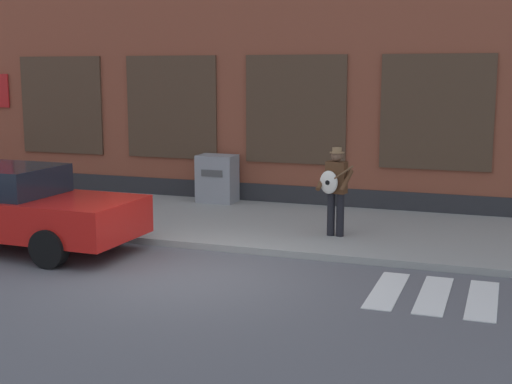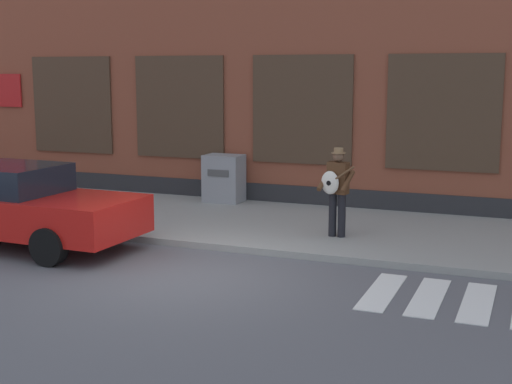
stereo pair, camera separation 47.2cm
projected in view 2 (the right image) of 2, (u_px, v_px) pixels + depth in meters
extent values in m
plane|color=#56565B|center=(185.00, 274.00, 11.53)|extent=(160.00, 160.00, 0.00)
cube|color=gray|center=(268.00, 224.00, 14.96)|extent=(28.00, 4.43, 0.12)
cube|color=brown|center=(327.00, 36.00, 18.13)|extent=(28.00, 4.00, 8.25)
cube|color=#28282B|center=(301.00, 197.00, 16.93)|extent=(28.00, 0.04, 0.55)
cube|color=#473323|center=(72.00, 105.00, 18.93)|extent=(2.43, 0.06, 2.52)
cube|color=black|center=(72.00, 105.00, 18.92)|extent=(2.31, 0.03, 2.40)
cube|color=#473323|center=(179.00, 107.00, 17.75)|extent=(2.43, 0.06, 2.52)
cube|color=black|center=(179.00, 107.00, 17.74)|extent=(2.31, 0.03, 2.40)
cube|color=#473323|center=(302.00, 110.00, 16.57)|extent=(2.43, 0.06, 2.52)
cube|color=black|center=(302.00, 110.00, 16.56)|extent=(2.31, 0.03, 2.40)
cube|color=#473323|center=(443.00, 113.00, 15.39)|extent=(2.43, 0.06, 2.52)
cube|color=black|center=(443.00, 113.00, 15.38)|extent=(2.31, 0.03, 2.40)
cube|color=red|center=(1.00, 90.00, 19.72)|extent=(1.40, 0.04, 0.90)
cube|color=silver|center=(382.00, 292.00, 10.59)|extent=(0.42, 1.90, 0.01)
cube|color=silver|center=(429.00, 297.00, 10.34)|extent=(0.42, 1.90, 0.01)
cube|color=silver|center=(478.00, 303.00, 10.09)|extent=(0.42, 1.90, 0.01)
cube|color=red|center=(21.00, 211.00, 13.22)|extent=(4.65, 1.97, 0.68)
cube|color=black|center=(9.00, 179.00, 13.22)|extent=(1.88, 1.63, 0.52)
cube|color=silver|center=(142.00, 212.00, 12.84)|extent=(0.07, 0.24, 0.12)
cube|color=silver|center=(104.00, 224.00, 11.81)|extent=(0.07, 0.24, 0.12)
cylinder|color=black|center=(109.00, 226.00, 13.55)|extent=(0.67, 0.26, 0.66)
cylinder|color=black|center=(49.00, 247.00, 11.97)|extent=(0.67, 0.26, 0.66)
cylinder|color=black|center=(1.00, 215.00, 14.59)|extent=(0.67, 0.26, 0.66)
cylinder|color=black|center=(342.00, 216.00, 13.49)|extent=(0.15, 0.15, 0.83)
cylinder|color=black|center=(333.00, 215.00, 13.57)|extent=(0.15, 0.15, 0.83)
cube|color=#4C2D19|center=(338.00, 178.00, 13.42)|extent=(0.41, 0.28, 0.60)
sphere|color=brown|center=(338.00, 156.00, 13.35)|extent=(0.22, 0.22, 0.22)
cylinder|color=olive|center=(339.00, 153.00, 13.34)|extent=(0.27, 0.28, 0.02)
cylinder|color=olive|center=(339.00, 150.00, 13.33)|extent=(0.18, 0.18, 0.09)
cylinder|color=#4C2D19|center=(348.00, 182.00, 13.22)|extent=(0.17, 0.52, 0.39)
cylinder|color=#4C2D19|center=(324.00, 180.00, 13.46)|extent=(0.17, 0.52, 0.39)
ellipsoid|color=silver|center=(330.00, 183.00, 13.32)|extent=(0.37, 0.18, 0.44)
cylinder|color=black|center=(329.00, 183.00, 13.27)|extent=(0.09, 0.02, 0.09)
cylinder|color=brown|center=(343.00, 174.00, 13.14)|extent=(0.47, 0.11, 0.34)
cube|color=gray|center=(224.00, 178.00, 17.13)|extent=(0.90, 0.65, 1.14)
cube|color=#4C4C4C|center=(218.00, 173.00, 16.80)|extent=(0.54, 0.02, 0.16)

